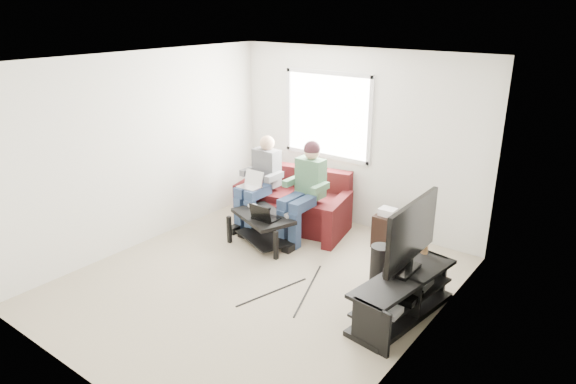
{
  "coord_description": "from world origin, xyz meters",
  "views": [
    {
      "loc": [
        3.58,
        -4.13,
        3.14
      ],
      "look_at": [
        0.0,
        0.6,
        0.97
      ],
      "focal_mm": 32.0,
      "sensor_mm": 36.0,
      "label": 1
    }
  ],
  "objects": [
    {
      "name": "controller_a",
      "position": [
        -0.88,
        0.95,
        0.47
      ],
      "size": [
        0.16,
        0.12,
        0.04
      ],
      "primitive_type": "cube",
      "rotation": [
        0.0,
        0.0,
        -0.23
      ],
      "color": "silver",
      "rests_on": "coffee_table"
    },
    {
      "name": "end_table",
      "position": [
        0.79,
        1.79,
        0.25
      ],
      "size": [
        0.31,
        0.31,
        0.56
      ],
      "color": "black",
      "rests_on": "floor"
    },
    {
      "name": "window",
      "position": [
        -0.5,
        2.23,
        1.6
      ],
      "size": [
        1.48,
        0.04,
        1.28
      ],
      "color": "white",
      "rests_on": "wall_back"
    },
    {
      "name": "wall_back",
      "position": [
        0.0,
        2.25,
        1.3
      ],
      "size": [
        4.5,
        0.0,
        4.5
      ],
      "primitive_type": "plane",
      "rotation": [
        1.57,
        0.0,
        0.0
      ],
      "color": "silver",
      "rests_on": "floor"
    },
    {
      "name": "ceiling",
      "position": [
        0.0,
        0.0,
        2.6
      ],
      "size": [
        4.5,
        4.5,
        0.0
      ],
      "primitive_type": "plane",
      "rotation": [
        3.14,
        0.0,
        0.0
      ],
      "color": "white",
      "rests_on": "wall_back"
    },
    {
      "name": "person_right",
      "position": [
        -0.29,
        1.37,
        0.8
      ],
      "size": [
        0.4,
        0.71,
        1.39
      ],
      "color": "navy",
      "rests_on": "sofa"
    },
    {
      "name": "subwoofer",
      "position": [
        1.23,
        0.76,
        0.27
      ],
      "size": [
        0.23,
        0.23,
        0.53
      ],
      "primitive_type": "cylinder",
      "color": "black",
      "rests_on": "floor"
    },
    {
      "name": "sofa",
      "position": [
        -0.69,
        1.66,
        0.31
      ],
      "size": [
        1.94,
        1.12,
        0.83
      ],
      "color": "#451112",
      "rests_on": "floor"
    },
    {
      "name": "coffee_table",
      "position": [
        -0.6,
        0.83,
        0.33
      ],
      "size": [
        1.03,
        0.83,
        0.45
      ],
      "color": "black",
      "rests_on": "floor"
    },
    {
      "name": "drink_cup",
      "position": [
        1.65,
        1.0,
        0.54
      ],
      "size": [
        0.08,
        0.08,
        0.12
      ],
      "primitive_type": "cylinder",
      "color": "#A77848",
      "rests_on": "tv_stand"
    },
    {
      "name": "wall_left",
      "position": [
        -2.0,
        0.0,
        1.3
      ],
      "size": [
        0.0,
        4.5,
        4.5
      ],
      "primitive_type": "plane",
      "rotation": [
        1.57,
        0.0,
        1.57
      ],
      "color": "silver",
      "rests_on": "floor"
    },
    {
      "name": "tv",
      "position": [
        1.7,
        0.47,
        0.94
      ],
      "size": [
        0.12,
        1.1,
        0.81
      ],
      "color": "black",
      "rests_on": "tv_stand"
    },
    {
      "name": "tv_stand",
      "position": [
        1.7,
        0.37,
        0.21
      ],
      "size": [
        0.63,
        1.5,
        0.48
      ],
      "color": "black",
      "rests_on": "floor"
    },
    {
      "name": "laptop_silver",
      "position": [
        -1.09,
        1.13,
        0.71
      ],
      "size": [
        0.38,
        0.33,
        0.24
      ],
      "primitive_type": null,
      "rotation": [
        0.0,
        0.0,
        0.39
      ],
      "color": "silver",
      "rests_on": "person_left"
    },
    {
      "name": "soundbar",
      "position": [
        1.58,
        0.47,
        0.53
      ],
      "size": [
        0.12,
        0.5,
        0.1
      ],
      "primitive_type": "cube",
      "color": "black",
      "rests_on": "tv_stand"
    },
    {
      "name": "console_black",
      "position": [
        1.7,
        0.32,
        0.29
      ],
      "size": [
        0.38,
        0.3,
        0.07
      ],
      "primitive_type": "cube",
      "color": "black",
      "rests_on": "tv_stand"
    },
    {
      "name": "controller_c",
      "position": [
        -0.3,
        0.98,
        0.47
      ],
      "size": [
        0.16,
        0.14,
        0.04
      ],
      "primitive_type": "cube",
      "rotation": [
        0.0,
        0.0,
        -0.4
      ],
      "color": "gray",
      "rests_on": "coffee_table"
    },
    {
      "name": "laptop_black",
      "position": [
        -0.48,
        0.75,
        0.57
      ],
      "size": [
        0.39,
        0.33,
        0.24
      ],
      "primitive_type": null,
      "rotation": [
        0.0,
        0.0,
        -0.29
      ],
      "color": "black",
      "rests_on": "coffee_table"
    },
    {
      "name": "controller_b",
      "position": [
        -0.7,
        1.01,
        0.47
      ],
      "size": [
        0.16,
        0.14,
        0.04
      ],
      "primitive_type": "cube",
      "rotation": [
        0.0,
        0.0,
        -0.41
      ],
      "color": "black",
      "rests_on": "coffee_table"
    },
    {
      "name": "keyboard_floor",
      "position": [
        1.55,
        0.42,
        0.01
      ],
      "size": [
        0.29,
        0.46,
        0.02
      ],
      "primitive_type": "cube",
      "rotation": [
        0.0,
        0.0,
        0.37
      ],
      "color": "black",
      "rests_on": "floor"
    },
    {
      "name": "console_white",
      "position": [
        1.7,
        -0.03,
        0.28
      ],
      "size": [
        0.3,
        0.22,
        0.06
      ],
      "primitive_type": "cube",
      "color": "silver",
      "rests_on": "tv_stand"
    },
    {
      "name": "wall_right",
      "position": [
        2.0,
        0.0,
        1.3
      ],
      "size": [
        0.0,
        4.5,
        4.5
      ],
      "primitive_type": "plane",
      "rotation": [
        1.57,
        0.0,
        -1.57
      ],
      "color": "silver",
      "rests_on": "floor"
    },
    {
      "name": "floor",
      "position": [
        0.0,
        0.0,
        0.0
      ],
      "size": [
        4.5,
        4.5,
        0.0
      ],
      "primitive_type": "plane",
      "color": "tan",
      "rests_on": "ground"
    },
    {
      "name": "person_left",
      "position": [
        -1.09,
        1.35,
        0.73
      ],
      "size": [
        0.4,
        0.71,
        1.34
      ],
      "color": "navy",
      "rests_on": "sofa"
    },
    {
      "name": "wall_front",
      "position": [
        0.0,
        -2.25,
        1.3
      ],
      "size": [
        4.5,
        0.0,
        4.5
      ],
      "primitive_type": "plane",
      "rotation": [
        -1.57,
        0.0,
        0.0
      ],
      "color": "silver",
      "rests_on": "floor"
    },
    {
      "name": "console_grey",
      "position": [
        1.7,
        0.67,
        0.29
      ],
      "size": [
        0.34,
        0.26,
        0.08
      ],
      "primitive_type": "cube",
      "color": "gray",
      "rests_on": "tv_stand"
    }
  ]
}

